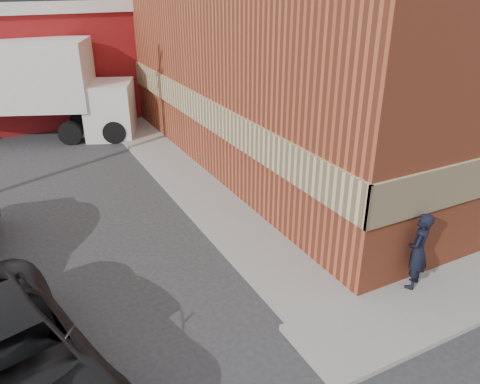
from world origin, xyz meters
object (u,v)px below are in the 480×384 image
suv_a (3,369)px  box_truck (32,83)px  brick_building (357,25)px  man (418,251)px

suv_a → box_truck: box_truck is taller
brick_building → man: 11.43m
box_truck → brick_building: bearing=-6.1°
brick_building → box_truck: brick_building is taller
brick_building → suv_a: (-13.87, -8.50, -3.87)m
suv_a → box_truck: (2.12, 14.79, 1.56)m
suv_a → box_truck: 15.02m
suv_a → man: bearing=-18.2°
box_truck → suv_a: bearing=-76.0°
man → suv_a: (-8.24, 0.75, -0.22)m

